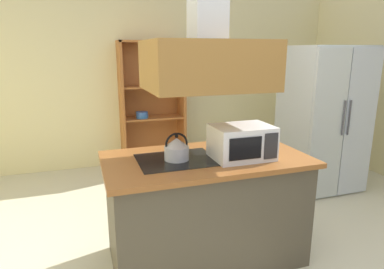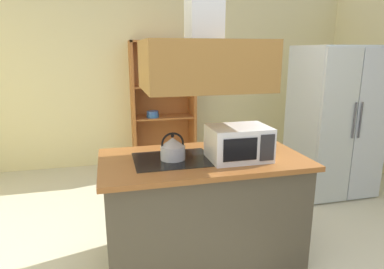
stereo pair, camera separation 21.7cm
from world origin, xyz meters
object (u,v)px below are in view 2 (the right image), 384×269
Objects in this scene: refrigerator at (334,121)px; dish_cabinet at (163,111)px; cutting_board at (248,144)px; kettle at (173,148)px; microwave at (239,143)px.

refrigerator is 2.40m from dish_cabinet.
refrigerator is 5.24× the size of cutting_board.
dish_cabinet is 8.70× the size of kettle.
microwave is at bearing -86.57° from dish_cabinet.
cutting_board is at bearing 18.48° from kettle.
refrigerator is 0.96× the size of dish_cabinet.
refrigerator reaches higher than cutting_board.
kettle is (-2.18, -0.99, 0.10)m from refrigerator.
dish_cabinet reaches higher than kettle.
dish_cabinet reaches higher than refrigerator.
refrigerator reaches higher than kettle.
dish_cabinet is (-1.84, 1.54, -0.06)m from refrigerator.
refrigerator is at bearing 33.32° from microwave.
microwave is (0.16, -2.65, 0.20)m from dish_cabinet.
dish_cabinet is at bearing 99.76° from cutting_board.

